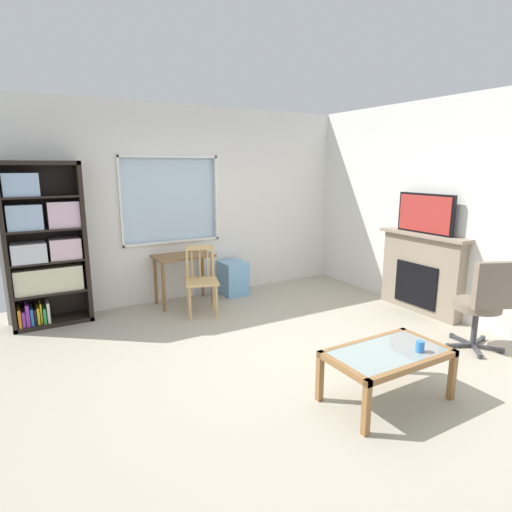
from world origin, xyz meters
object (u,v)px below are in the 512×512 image
sippy_cup (420,346)px  bookshelf (44,245)px  plastic_drawer_unit (233,278)px  desk_under_window (184,264)px  office_chair (483,301)px  tv (425,214)px  coffee_table (388,358)px  wooden_chair (201,280)px  fireplace (421,272)px

sippy_cup → bookshelf: bearing=125.7°
sippy_cup → plastic_drawer_unit: bearing=89.7°
plastic_drawer_unit → desk_under_window: bearing=-176.4°
bookshelf → office_chair: (3.86, -3.15, -0.44)m
tv → sippy_cup: tv is taller
coffee_table → sippy_cup: bearing=-32.0°
bookshelf → wooden_chair: 1.94m
desk_under_window → office_chair: office_chair is taller
fireplace → sippy_cup: bearing=-141.1°
wooden_chair → desk_under_window: bearing=95.4°
plastic_drawer_unit → tv: tv is taller
bookshelf → office_chair: bearing=-39.2°
coffee_table → plastic_drawer_unit: bearing=85.9°
desk_under_window → fireplace: bearing=-35.4°
plastic_drawer_unit → tv: bearing=-46.7°
sippy_cup → office_chair: bearing=13.5°
bookshelf → tv: 4.78m
tv → coffee_table: tv is taller
wooden_chair → office_chair: size_ratio=0.90×
bookshelf → fireplace: (4.35, -1.98, -0.46)m
bookshelf → desk_under_window: bearing=-3.6°
plastic_drawer_unit → sippy_cup: sippy_cup is taller
wooden_chair → plastic_drawer_unit: 0.97m
wooden_chair → sippy_cup: wooden_chair is taller
tv → sippy_cup: bearing=-140.8°
desk_under_window → plastic_drawer_unit: 0.87m
bookshelf → wooden_chair: bearing=-19.4°
bookshelf → plastic_drawer_unit: (2.52, -0.06, -0.74)m
wooden_chair → sippy_cup: bearing=-75.5°
fireplace → coffee_table: 2.48m
fireplace → office_chair: bearing=-112.8°
tv → office_chair: (-0.47, -1.17, -0.77)m
bookshelf → tv: bearing=-24.6°
bookshelf → desk_under_window: 1.77m
office_chair → coffee_table: bearing=-173.1°
wooden_chair → sippy_cup: (0.74, -2.86, 0.02)m
office_chair → desk_under_window: bearing=125.2°
plastic_drawer_unit → sippy_cup: 3.43m
wooden_chair → sippy_cup: 2.95m
office_chair → sippy_cup: size_ratio=11.11×
bookshelf → desk_under_window: size_ratio=2.43×
coffee_table → bookshelf: bearing=124.3°
desk_under_window → plastic_drawer_unit: desk_under_window is taller
desk_under_window → tv: (2.62, -1.88, 0.74)m
fireplace → office_chair: size_ratio=1.28×
tv → sippy_cup: (-1.83, -1.50, -0.84)m
tv → plastic_drawer_unit: bearing=133.3°
wooden_chair → office_chair: 3.29m
plastic_drawer_unit → coffee_table: 3.30m
wooden_chair → tv: 3.03m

